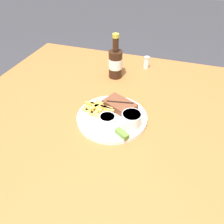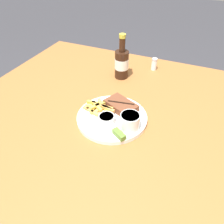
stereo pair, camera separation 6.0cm
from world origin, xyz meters
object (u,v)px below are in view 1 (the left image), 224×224
object	(u,v)px
coleslaw_cup	(131,120)
beer_bottle	(115,63)
steak_portion	(120,105)
salt_shaker	(146,62)
pickle_spear	(122,134)
dipping_sauce_cup	(107,119)
fork_utensil	(94,114)
dinner_plate	(112,118)

from	to	relation	value
coleslaw_cup	beer_bottle	size ratio (longest dim) A/B	0.32
steak_portion	coleslaw_cup	size ratio (longest dim) A/B	2.10
steak_portion	salt_shaker	distance (m)	0.41
pickle_spear	salt_shaker	xyz separation A→B (m)	(-0.02, 0.56, 0.00)
dipping_sauce_cup	beer_bottle	bearing A→B (deg)	102.80
salt_shaker	coleslaw_cup	bearing A→B (deg)	-85.29
fork_utensil	beer_bottle	xyz separation A→B (m)	(-0.02, 0.34, 0.06)
steak_portion	coleslaw_cup	distance (m)	0.12
coleslaw_cup	dipping_sauce_cup	size ratio (longest dim) A/B	1.15
dinner_plate	steak_portion	world-z (taller)	steak_portion
coleslaw_cup	dipping_sauce_cup	distance (m)	0.09
salt_shaker	pickle_spear	bearing A→B (deg)	-87.69
beer_bottle	fork_utensil	bearing A→B (deg)	-87.03
dinner_plate	fork_utensil	world-z (taller)	fork_utensil
coleslaw_cup	beer_bottle	world-z (taller)	beer_bottle
steak_portion	coleslaw_cup	bearing A→B (deg)	-53.00
dinner_plate	fork_utensil	size ratio (longest dim) A/B	2.08
dipping_sauce_cup	salt_shaker	bearing A→B (deg)	84.36
fork_utensil	dinner_plate	bearing A→B (deg)	0.00
steak_portion	beer_bottle	size ratio (longest dim) A/B	0.68
dipping_sauce_cup	beer_bottle	distance (m)	0.38
dinner_plate	salt_shaker	world-z (taller)	salt_shaker
steak_portion	coleslaw_cup	world-z (taller)	coleslaw_cup
steak_portion	pickle_spear	world-z (taller)	steak_portion
dinner_plate	pickle_spear	world-z (taller)	pickle_spear
steak_portion	dipping_sauce_cup	world-z (taller)	steak_portion
dinner_plate	pickle_spear	size ratio (longest dim) A/B	4.74
beer_bottle	salt_shaker	bearing A→B (deg)	46.93
steak_portion	beer_bottle	world-z (taller)	beer_bottle
dinner_plate	coleslaw_cup	xyz separation A→B (m)	(0.09, -0.04, 0.04)
coleslaw_cup	pickle_spear	size ratio (longest dim) A/B	1.23
fork_utensil	dipping_sauce_cup	bearing A→B (deg)	-32.45
salt_shaker	dinner_plate	bearing A→B (deg)	-95.44
dinner_plate	beer_bottle	size ratio (longest dim) A/B	1.25
pickle_spear	beer_bottle	distance (m)	0.45
dipping_sauce_cup	fork_utensil	size ratio (longest dim) A/B	0.47
pickle_spear	salt_shaker	bearing A→B (deg)	92.31
steak_portion	fork_utensil	distance (m)	0.11
steak_portion	fork_utensil	xyz separation A→B (m)	(-0.09, -0.08, -0.01)
steak_portion	salt_shaker	size ratio (longest dim) A/B	2.32
dipping_sauce_cup	fork_utensil	xyz separation A→B (m)	(-0.07, 0.02, -0.01)
coleslaw_cup	beer_bottle	distance (m)	0.40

